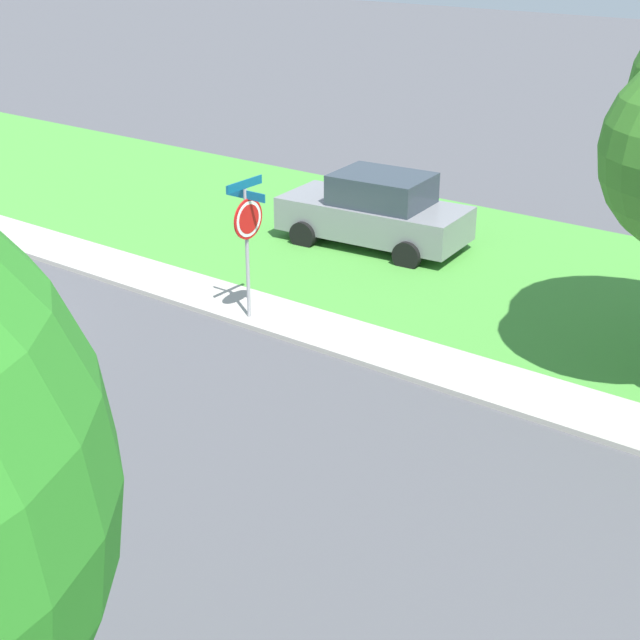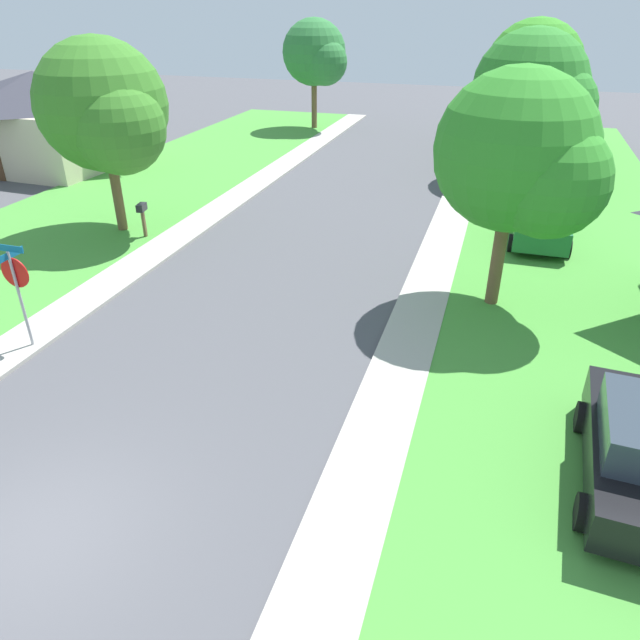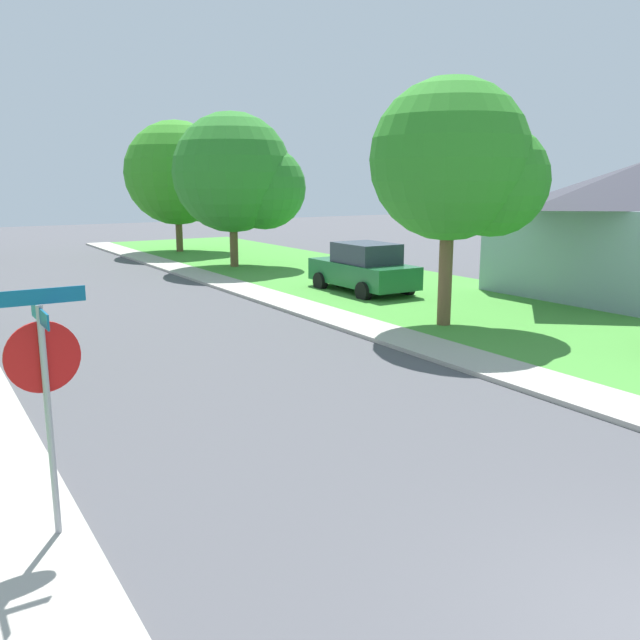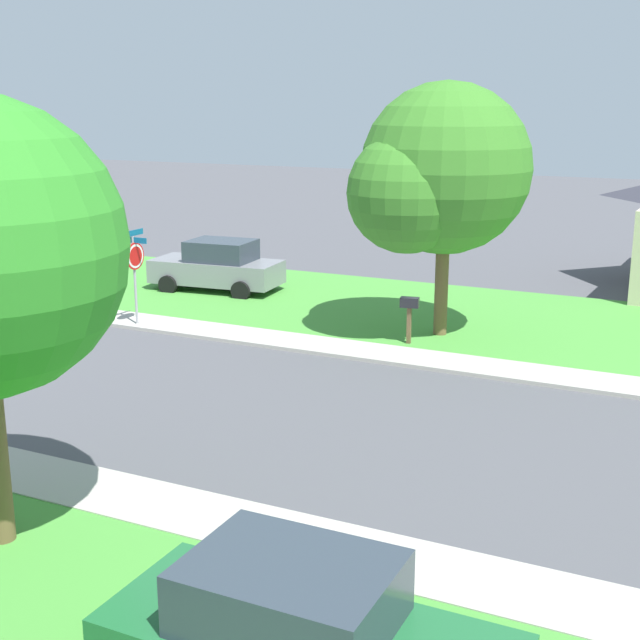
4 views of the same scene
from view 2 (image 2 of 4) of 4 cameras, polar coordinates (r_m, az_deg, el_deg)
The scene contains 14 objects.
ground_plane at distance 11.15m, azimuth -25.64°, elevation -18.57°, with size 120.00×120.00×0.00m, color #4C4C51.
sidewalk_east at distance 18.70m, azimuth 10.76°, elevation 4.09°, with size 1.40×56.00×0.10m, color #ADA89E.
lawn_east at distance 18.88m, azimuth 24.98°, elevation 1.98°, with size 8.00×56.00×0.08m, color #479338.
sidewalk_west at distance 21.65m, azimuth -14.81°, elevation 7.11°, with size 1.40×56.00×0.10m, color #ADA89E.
lawn_west at distance 24.39m, azimuth -24.40°, elevation 7.88°, with size 8.00×56.00×0.08m, color #479338.
stop_sign_far_corner at distance 15.64m, azimuth -27.57°, elevation 3.55°, with size 0.92×0.92×2.77m.
car_green_kerbside_mid at distance 22.47m, azimuth 20.82°, elevation 9.21°, with size 2.05×4.31×1.76m.
tree_corner_large at distance 30.02m, azimuth 20.35°, elevation 20.09°, with size 5.57×5.18×6.77m.
tree_sidewalk_near at distance 37.43m, azimuth 20.57°, elevation 21.55°, with size 5.86×5.45×6.97m.
tree_across_left at distance 16.00m, azimuth 19.26°, elevation 14.65°, with size 4.41×4.10×6.41m.
tree_sidewalk_far at distance 22.33m, azimuth -20.16°, elevation 18.61°, with size 4.80×4.46×6.77m.
tree_sidewalk_mid at distance 41.09m, azimuth -0.32°, elevation 24.48°, with size 4.39×4.08×6.81m.
house_left_setback at distance 35.16m, azimuth -25.56°, elevation 17.45°, with size 9.35×8.20×4.60m.
mailbox at distance 22.30m, azimuth -16.98°, elevation 10.07°, with size 0.32×0.52×1.31m.
Camera 2 is at (6.34, -4.98, 7.70)m, focal length 32.75 mm.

